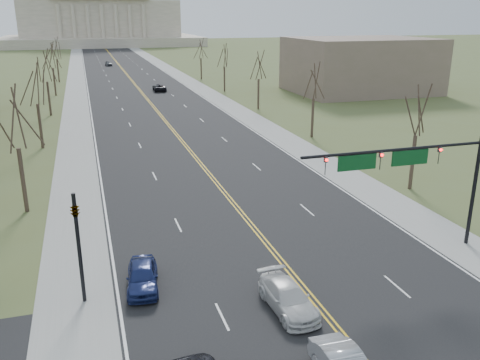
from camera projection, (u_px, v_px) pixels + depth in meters
road at (130, 79)px, 117.41m from camera, size 20.00×380.00×0.01m
cross_road at (352, 346)px, 22.95m from camera, size 120.00×14.00×0.01m
sidewalk_left at (76, 80)px, 114.07m from camera, size 4.00×380.00×0.03m
sidewalk_right at (181, 77)px, 120.75m from camera, size 4.00×380.00×0.03m
center_line at (130, 78)px, 117.41m from camera, size 0.42×380.00×0.01m
edge_line_left at (86, 80)px, 114.68m from camera, size 0.15×380.00×0.01m
edge_line_right at (172, 77)px, 120.14m from camera, size 0.15×380.00×0.01m
capitol at (100, 14)px, 240.05m from camera, size 90.00×60.00×50.00m
signal_mast at (408, 166)px, 30.04m from camera, size 12.12×0.44×7.20m
signal_left at (78, 236)px, 25.40m from camera, size 0.32×0.36×6.00m
tree_r_0 at (418, 113)px, 41.58m from camera, size 3.74×3.74×8.50m
tree_l_0 at (15, 122)px, 36.45m from camera, size 3.96×3.96×9.00m
tree_r_1 at (314, 83)px, 59.74m from camera, size 3.74×3.74×8.50m
tree_l_1 at (35, 86)px, 54.62m from camera, size 3.96×3.96×9.00m
tree_r_2 at (259, 67)px, 77.91m from camera, size 3.74×3.74×8.50m
tree_l_2 at (46, 68)px, 72.78m from camera, size 3.96×3.96×9.00m
tree_r_3 at (224, 57)px, 96.07m from camera, size 3.74×3.74×8.50m
tree_l_3 at (52, 57)px, 90.95m from camera, size 3.96×3.96×9.00m
tree_r_4 at (201, 50)px, 114.24m from camera, size 3.74×3.74×8.50m
tree_l_4 at (56, 50)px, 109.11m from camera, size 3.96×3.96×9.00m
bldg_right_mass at (360, 65)px, 96.11m from camera, size 25.00×20.00×10.00m
car_sb_inner_second at (288, 298)px, 25.60m from camera, size 2.10×4.71×1.34m
car_sb_outer_second at (142, 276)px, 27.62m from camera, size 2.16×4.31×1.41m
car_far_nb at (159, 87)px, 98.30m from camera, size 2.38×4.97×1.37m
car_far_sb at (108, 63)px, 145.57m from camera, size 2.01×4.17×1.37m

